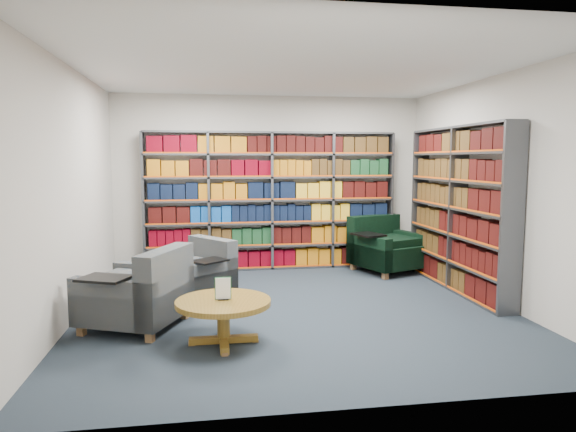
{
  "coord_description": "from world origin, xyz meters",
  "views": [
    {
      "loc": [
        -1.02,
        -5.87,
        1.77
      ],
      "look_at": [
        0.0,
        0.6,
        1.05
      ],
      "focal_mm": 32.0,
      "sensor_mm": 36.0,
      "label": 1
    }
  ],
  "objects": [
    {
      "name": "bookshelf_back",
      "position": [
        0.0,
        2.34,
        1.1
      ],
      "size": [
        4.0,
        0.28,
        2.2
      ],
      "color": "#47494F",
      "rests_on": "ground"
    },
    {
      "name": "bookshelf_right",
      "position": [
        2.34,
        0.6,
        1.1
      ],
      "size": [
        0.28,
        2.5,
        2.2
      ],
      "color": "#47494F",
      "rests_on": "ground"
    },
    {
      "name": "coffee_table",
      "position": [
        -0.89,
        -1.03,
        0.35
      ],
      "size": [
        0.92,
        0.92,
        0.64
      ],
      "color": "olive",
      "rests_on": "ground"
    },
    {
      "name": "chair_teal_front",
      "position": [
        -1.72,
        -0.41,
        0.34
      ],
      "size": [
        1.23,
        1.26,
        0.85
      ],
      "color": "#071C37",
      "rests_on": "ground"
    },
    {
      "name": "room_shell",
      "position": [
        0.0,
        0.0,
        1.4
      ],
      "size": [
        5.02,
        5.02,
        2.82
      ],
      "color": "black",
      "rests_on": "ground"
    },
    {
      "name": "chair_teal_left",
      "position": [
        -1.15,
        0.74,
        0.3
      ],
      "size": [
        1.15,
        1.15,
        0.74
      ],
      "color": "#071C37",
      "rests_on": "ground"
    },
    {
      "name": "chair_green_right",
      "position": [
        1.76,
        1.89,
        0.35
      ],
      "size": [
        1.27,
        1.23,
        0.86
      ],
      "color": "black",
      "rests_on": "ground"
    }
  ]
}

